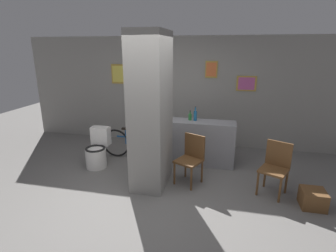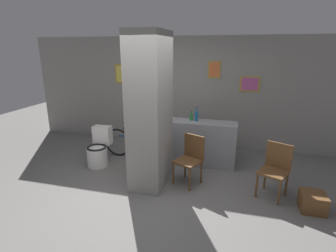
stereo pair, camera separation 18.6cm
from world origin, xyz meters
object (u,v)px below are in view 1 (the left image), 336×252
toilet (97,151)px  bicycle (137,144)px  bottle_tall (195,115)px  chair_near_pillar (191,157)px  chair_by_doorway (275,166)px

toilet → bicycle: size_ratio=0.48×
bottle_tall → chair_near_pillar: bearing=-87.0°
chair_near_pillar → bicycle: (-1.28, 0.78, -0.15)m
chair_near_pillar → chair_by_doorway: (1.39, -0.06, 0.00)m
bottle_tall → bicycle: bearing=-175.6°
toilet → bicycle: (0.66, 0.52, 0.01)m
toilet → chair_near_pillar: bearing=-7.5°
toilet → chair_by_doorway: bearing=-5.4°
chair_near_pillar → bicycle: 1.51m
chair_near_pillar → chair_by_doorway: size_ratio=1.00×
chair_near_pillar → toilet: bearing=-162.7°
chair_by_doorway → bicycle: 2.81m
bicycle → bottle_tall: (1.24, 0.09, 0.69)m
toilet → chair_by_doorway: size_ratio=0.89×
bottle_tall → toilet: bearing=-162.0°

